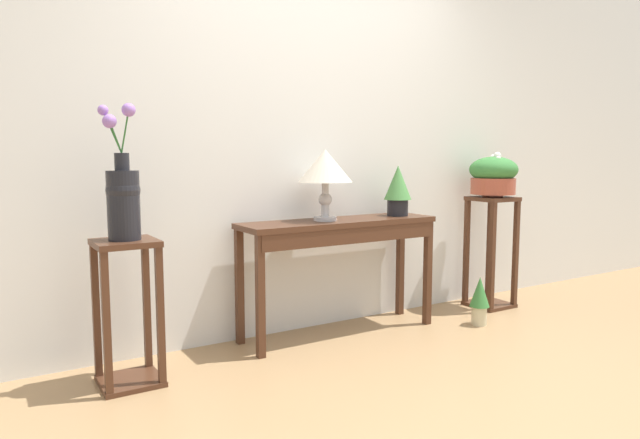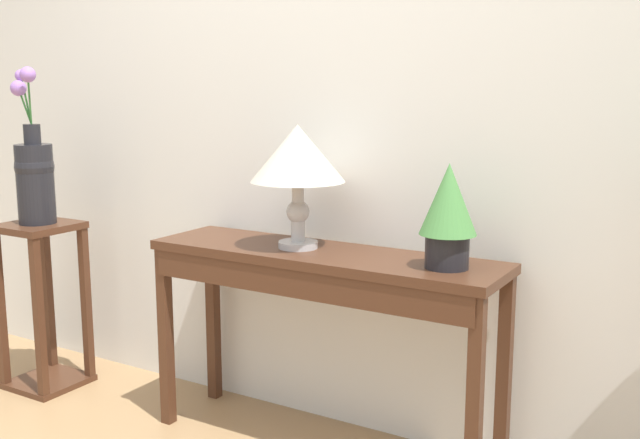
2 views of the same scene
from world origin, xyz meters
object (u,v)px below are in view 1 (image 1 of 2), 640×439
object	(u,v)px
table_lamp	(325,168)
potted_plant_floor	(480,298)
potted_plant_on_console	(398,188)
pedestal_stand_right	(491,252)
console_table	(341,237)
pedestal_stand_left	(128,313)
planter_bowl_wide_right	(493,175)
flower_vase_tall_left	(123,195)

from	to	relation	value
table_lamp	potted_plant_floor	xyz separation A→B (m)	(1.04, -0.36, -0.91)
potted_plant_on_console	pedestal_stand_right	xyz separation A→B (m)	(0.90, -0.04, -0.52)
pedestal_stand_right	potted_plant_floor	distance (m)	0.60
console_table	pedestal_stand_right	xyz separation A→B (m)	(1.38, -0.02, -0.22)
potted_plant_on_console	potted_plant_floor	world-z (taller)	potted_plant_on_console
table_lamp	pedestal_stand_right	distance (m)	1.63
pedestal_stand_left	potted_plant_floor	xyz separation A→B (m)	(2.32, -0.22, -0.19)
pedestal_stand_left	planter_bowl_wide_right	distance (m)	2.84
planter_bowl_wide_right	pedestal_stand_right	bearing A→B (deg)	-160.96
console_table	flower_vase_tall_left	distance (m)	1.43
flower_vase_tall_left	pedestal_stand_right	bearing A→B (deg)	1.92
table_lamp	flower_vase_tall_left	size ratio (longest dim) A/B	0.67
potted_plant_on_console	planter_bowl_wide_right	bearing A→B (deg)	-2.37
potted_plant_floor	console_table	bearing A→B (deg)	160.31
potted_plant_on_console	pedestal_stand_left	bearing A→B (deg)	-176.02
planter_bowl_wide_right	potted_plant_floor	size ratio (longest dim) A/B	1.06
console_table	planter_bowl_wide_right	world-z (taller)	planter_bowl_wide_right
console_table	pedestal_stand_right	world-z (taller)	pedestal_stand_right
potted_plant_on_console	pedestal_stand_right	size ratio (longest dim) A/B	0.40
pedestal_stand_left	flower_vase_tall_left	world-z (taller)	flower_vase_tall_left
pedestal_stand_left	flower_vase_tall_left	bearing A→B (deg)	-151.86
console_table	pedestal_stand_right	distance (m)	1.40
flower_vase_tall_left	planter_bowl_wide_right	world-z (taller)	flower_vase_tall_left
pedestal_stand_right	planter_bowl_wide_right	bearing A→B (deg)	19.04
pedestal_stand_right	table_lamp	bearing A→B (deg)	178.25
table_lamp	flower_vase_tall_left	bearing A→B (deg)	-173.83
console_table	pedestal_stand_left	xyz separation A→B (m)	(-1.38, -0.11, -0.27)
pedestal_stand_left	potted_plant_floor	size ratio (longest dim) A/B	2.20
pedestal_stand_left	pedestal_stand_right	bearing A→B (deg)	1.91
planter_bowl_wide_right	potted_plant_floor	bearing A→B (deg)	-145.13
console_table	pedestal_stand_left	world-z (taller)	console_table
console_table	potted_plant_floor	xyz separation A→B (m)	(0.94, -0.33, -0.46)
pedestal_stand_left	pedestal_stand_right	xyz separation A→B (m)	(2.77, 0.09, 0.05)
potted_plant_floor	potted_plant_on_console	bearing A→B (deg)	142.46
pedestal_stand_left	planter_bowl_wide_right	world-z (taller)	planter_bowl_wide_right
table_lamp	planter_bowl_wide_right	distance (m)	1.49
potted_plant_on_console	planter_bowl_wide_right	size ratio (longest dim) A/B	0.96
console_table	planter_bowl_wide_right	bearing A→B (deg)	-0.92
console_table	planter_bowl_wide_right	size ratio (longest dim) A/B	3.72
flower_vase_tall_left	potted_plant_floor	bearing A→B (deg)	-5.41
table_lamp	planter_bowl_wide_right	size ratio (longest dim) A/B	1.25
table_lamp	pedestal_stand_right	size ratio (longest dim) A/B	0.53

